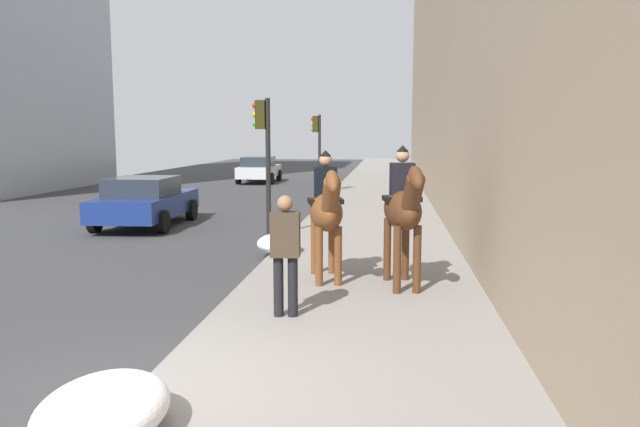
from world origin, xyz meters
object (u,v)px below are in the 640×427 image
mounted_horse_far (403,208)px  traffic_light_near_curb (264,145)px  pedestrian_greeting (285,247)px  car_near_lane (145,201)px  mounted_horse_near (326,210)px  car_mid_lane (259,169)px  traffic_light_far_curb (317,141)px

mounted_horse_far → traffic_light_near_curb: (4.84, 3.30, 0.93)m
pedestrian_greeting → car_near_lane: pedestrian_greeting is taller
pedestrian_greeting → traffic_light_near_curb: (6.66, 1.65, 1.28)m
mounted_horse_near → traffic_light_near_curb: bearing=-168.1°
car_near_lane → car_mid_lane: (16.39, 0.15, 0.01)m
mounted_horse_near → traffic_light_near_curb: 5.02m
pedestrian_greeting → car_mid_lane: bearing=9.3°
mounted_horse_near → traffic_light_near_curb: size_ratio=0.64×
mounted_horse_near → traffic_light_near_curb: traffic_light_near_curb is taller
car_near_lane → traffic_light_far_curb: (9.73, -3.88, 1.62)m
car_mid_lane → traffic_light_near_curb: size_ratio=1.22×
mounted_horse_near → pedestrian_greeting: bearing=-21.1°
car_mid_lane → mounted_horse_near: bearing=-166.1°
mounted_horse_far → car_near_lane: mounted_horse_far is taller
traffic_light_near_curb → traffic_light_far_curb: (11.74, 0.05, -0.02)m
mounted_horse_far → traffic_light_far_curb: 16.94m
mounted_horse_far → traffic_light_far_curb: (16.59, 3.35, 0.91)m
car_mid_lane → traffic_light_near_curb: 18.92m
mounted_horse_near → mounted_horse_far: 1.35m
car_mid_lane → traffic_light_far_curb: 7.95m
mounted_horse_near → traffic_light_far_curb: size_ratio=0.65×
car_near_lane → traffic_light_near_curb: 4.71m
car_near_lane → traffic_light_near_curb: (-2.01, -3.93, 1.64)m
pedestrian_greeting → traffic_light_near_curb: size_ratio=0.48×
car_near_lane → mounted_horse_near: bearing=-139.6°
traffic_light_near_curb → mounted_horse_far: bearing=-145.8°
mounted_horse_far → traffic_light_near_curb: bearing=-155.9°
traffic_light_far_curb → pedestrian_greeting: bearing=-174.7°
car_near_lane → traffic_light_near_curb: size_ratio=1.25×
mounted_horse_near → car_mid_lane: size_ratio=0.52×
pedestrian_greeting → traffic_light_far_curb: size_ratio=0.49×
car_mid_lane → traffic_light_near_curb: traffic_light_near_curb is taller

